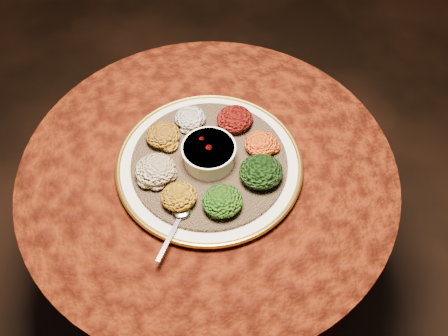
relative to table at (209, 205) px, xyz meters
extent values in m
plane|color=black|center=(0.00, 0.00, -0.55)|extent=(4.00, 4.00, 0.00)
cylinder|color=black|center=(0.00, 0.00, -0.53)|extent=(0.44, 0.44, 0.04)
cylinder|color=black|center=(0.00, 0.00, -0.21)|extent=(0.12, 0.12, 0.68)
cylinder|color=black|center=(0.00, 0.00, 0.15)|extent=(0.80, 0.80, 0.04)
cylinder|color=#471406|center=(0.00, 0.00, 0.00)|extent=(0.93, 0.93, 0.34)
cylinder|color=#471406|center=(0.00, 0.00, 0.17)|extent=(0.96, 0.96, 0.01)
cylinder|color=silver|center=(0.00, 0.00, 0.19)|extent=(0.46, 0.46, 0.02)
torus|color=gold|center=(0.00, 0.00, 0.20)|extent=(0.47, 0.47, 0.01)
cylinder|color=brown|center=(0.00, 0.00, 0.20)|extent=(0.39, 0.39, 0.01)
cylinder|color=white|center=(0.00, 0.00, 0.24)|extent=(0.12, 0.12, 0.06)
cylinder|color=white|center=(0.00, 0.00, 0.26)|extent=(0.13, 0.13, 0.01)
cylinder|color=#530405|center=(0.00, 0.00, 0.25)|extent=(0.10, 0.10, 0.01)
ellipsoid|color=silver|center=(-0.10, -0.13, 0.21)|extent=(0.04, 0.03, 0.01)
cube|color=silver|center=(-0.14, -0.19, 0.21)|extent=(0.08, 0.10, 0.00)
ellipsoid|color=beige|center=(-0.01, 0.13, 0.23)|extent=(0.08, 0.08, 0.04)
ellipsoid|color=black|center=(0.10, 0.10, 0.23)|extent=(0.09, 0.09, 0.04)
ellipsoid|color=#BD890F|center=(0.14, 0.00, 0.23)|extent=(0.08, 0.08, 0.04)
ellipsoid|color=black|center=(0.11, -0.08, 0.23)|extent=(0.11, 0.10, 0.05)
ellipsoid|color=#B1270B|center=(0.00, -0.13, 0.23)|extent=(0.10, 0.09, 0.05)
ellipsoid|color=#B2710F|center=(-0.09, -0.09, 0.23)|extent=(0.09, 0.08, 0.04)
ellipsoid|color=#720609|center=(-0.13, -0.01, 0.23)|extent=(0.10, 0.09, 0.05)
ellipsoid|color=#865710|center=(-0.09, 0.10, 0.23)|extent=(0.09, 0.08, 0.04)
camera|label=1|loc=(-0.16, -0.71, 1.21)|focal=40.00mm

